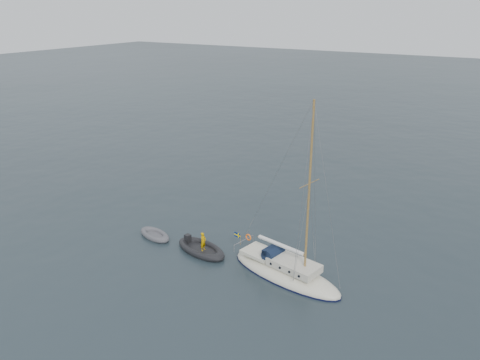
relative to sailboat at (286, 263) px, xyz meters
The scene contains 4 objects.
ground 2.78m from the sailboat, 129.75° to the left, with size 300.00×300.00×0.00m, color black.
sailboat is the anchor object (origin of this frame).
dinghy 10.91m from the sailboat, behind, with size 3.05×1.38×0.44m.
rib 6.61m from the sailboat, behind, with size 4.32×1.96×1.60m.
Camera 1 is at (12.65, -26.08, 16.55)m, focal length 35.00 mm.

